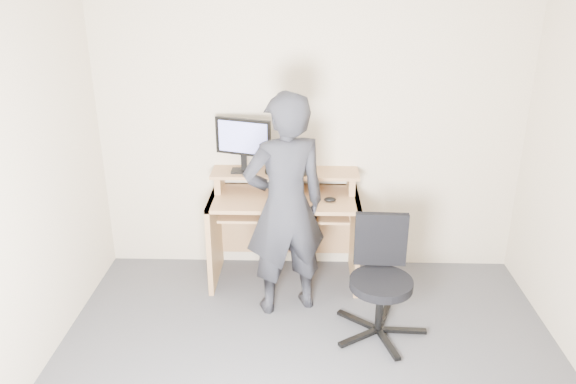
# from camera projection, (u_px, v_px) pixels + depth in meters

# --- Properties ---
(back_wall) EXTENTS (3.50, 0.02, 2.50)m
(back_wall) POSITION_uv_depth(u_px,v_px,m) (310.00, 126.00, 4.58)
(back_wall) COLOR beige
(back_wall) RESTS_ON ground
(desk) EXTENTS (1.20, 0.60, 0.91)m
(desk) POSITION_uv_depth(u_px,v_px,m) (285.00, 215.00, 4.64)
(desk) COLOR tan
(desk) RESTS_ON ground
(monitor) EXTENTS (0.45, 0.18, 0.44)m
(monitor) POSITION_uv_depth(u_px,v_px,m) (243.00, 140.00, 4.47)
(monitor) COLOR black
(monitor) RESTS_ON desk
(external_drive) EXTENTS (0.07, 0.13, 0.20)m
(external_drive) POSITION_uv_depth(u_px,v_px,m) (288.00, 159.00, 4.57)
(external_drive) COLOR black
(external_drive) RESTS_ON desk
(travel_mug) EXTENTS (0.10, 0.10, 0.20)m
(travel_mug) POSITION_uv_depth(u_px,v_px,m) (292.00, 159.00, 4.56)
(travel_mug) COLOR silver
(travel_mug) RESTS_ON desk
(smartphone) EXTENTS (0.10, 0.14, 0.01)m
(smartphone) POSITION_uv_depth(u_px,v_px,m) (304.00, 173.00, 4.52)
(smartphone) COLOR black
(smartphone) RESTS_ON desk
(charger) EXTENTS (0.06, 0.05, 0.03)m
(charger) POSITION_uv_depth(u_px,v_px,m) (268.00, 172.00, 4.52)
(charger) COLOR black
(charger) RESTS_ON desk
(headphones) EXTENTS (0.18, 0.17, 0.06)m
(headphones) POSITION_uv_depth(u_px,v_px,m) (276.00, 168.00, 4.63)
(headphones) COLOR silver
(headphones) RESTS_ON desk
(keyboard) EXTENTS (0.48, 0.24, 0.03)m
(keyboard) POSITION_uv_depth(u_px,v_px,m) (289.00, 211.00, 4.44)
(keyboard) COLOR black
(keyboard) RESTS_ON desk
(mouse) EXTENTS (0.11, 0.09, 0.04)m
(mouse) POSITION_uv_depth(u_px,v_px,m) (330.00, 200.00, 4.39)
(mouse) COLOR black
(mouse) RESTS_ON desk
(office_chair) EXTENTS (0.64, 0.67, 0.84)m
(office_chair) POSITION_uv_depth(u_px,v_px,m) (381.00, 273.00, 3.94)
(office_chair) COLOR black
(office_chair) RESTS_ON ground
(person) EXTENTS (0.72, 0.59, 1.69)m
(person) POSITION_uv_depth(u_px,v_px,m) (285.00, 206.00, 4.07)
(person) COLOR black
(person) RESTS_ON ground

